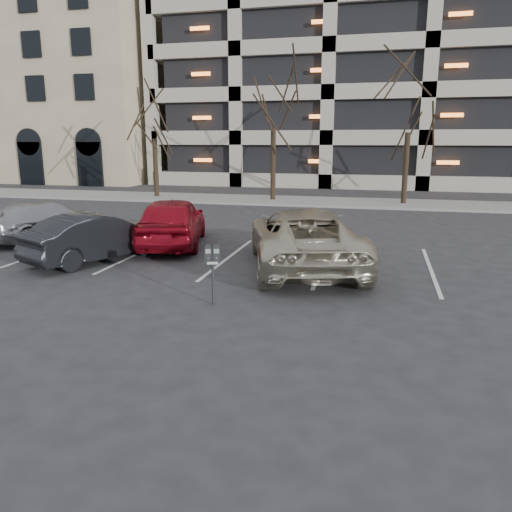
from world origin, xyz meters
The scene contains 13 objects.
ground centered at (0.00, 0.00, 0.00)m, with size 140.00×140.00×0.00m, color #28282B.
sidewalk centered at (0.00, 16.00, 0.06)m, with size 80.00×4.00×0.12m, color gray.
stall_lines centered at (-1.40, 2.30, 0.01)m, with size 16.90×5.20×0.00m.
parking_garage centered at (12.00, 33.84, 9.26)m, with size 52.00×20.00×19.00m.
office_building centered at (-28.00, 29.92, 7.49)m, with size 26.00×16.20×15.00m.
tree_a centered at (-10.00, 16.00, 5.50)m, with size 3.35×3.35×7.62m.
tree_b centered at (-3.00, 16.00, 6.40)m, with size 3.89×3.89×8.85m.
tree_c centered at (4.00, 16.00, 5.97)m, with size 3.64×3.64×8.27m.
parking_meter centered at (-0.47, -1.79, 0.96)m, with size 0.34×0.21×1.25m.
suv_silver centered at (0.90, 1.75, 0.80)m, with size 4.16×6.28×1.61m.
car_red centered at (-3.66, 3.56, 0.80)m, with size 1.89×4.69×1.60m, color maroon.
car_dark centered at (-4.92, 1.15, 0.67)m, with size 1.43×4.09×1.35m, color black.
car_silver centered at (-8.25, 3.54, 0.65)m, with size 1.82×4.49×1.30m, color #A8AAB0.
Camera 1 is at (2.78, -11.19, 3.35)m, focal length 35.00 mm.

